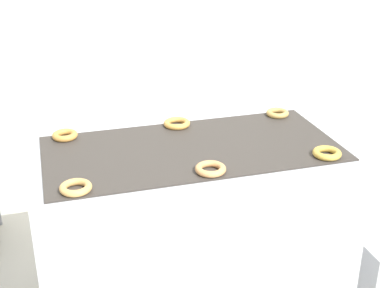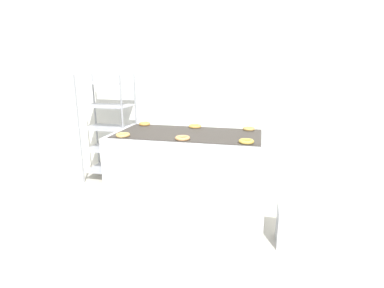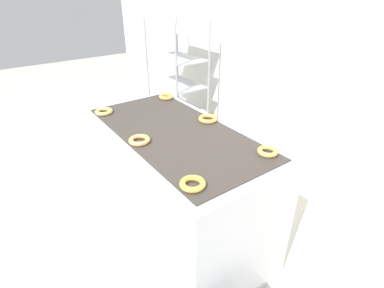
% 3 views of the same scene
% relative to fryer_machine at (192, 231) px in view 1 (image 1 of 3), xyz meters
% --- Properties ---
extents(wall_back, '(8.00, 0.05, 2.80)m').
position_rel_fryer_machine_xyz_m(wall_back, '(-0.00, 1.47, 0.91)').
color(wall_back, silver).
rests_on(wall_back, ground_plane).
extents(fryer_machine, '(1.59, 0.80, 0.98)m').
position_rel_fryer_machine_xyz_m(fryer_machine, '(0.00, 0.00, 0.00)').
color(fryer_machine, '#B7BABF').
rests_on(fryer_machine, ground_plane).
extents(donut_near_left, '(0.14, 0.14, 0.03)m').
position_rel_fryer_machine_xyz_m(donut_near_left, '(-0.60, -0.29, 0.51)').
color(donut_near_left, tan).
rests_on(donut_near_left, fryer_machine).
extents(donut_near_center, '(0.14, 0.14, 0.03)m').
position_rel_fryer_machine_xyz_m(donut_near_center, '(0.01, -0.28, 0.51)').
color(donut_near_center, tan).
rests_on(donut_near_center, fryer_machine).
extents(donut_near_right, '(0.14, 0.14, 0.03)m').
position_rel_fryer_machine_xyz_m(donut_near_right, '(0.60, -0.28, 0.51)').
color(donut_near_right, gold).
rests_on(donut_near_right, fryer_machine).
extents(donut_far_left, '(0.13, 0.13, 0.03)m').
position_rel_fryer_machine_xyz_m(donut_far_left, '(-0.60, 0.30, 0.51)').
color(donut_far_left, gold).
rests_on(donut_far_left, fryer_machine).
extents(donut_far_center, '(0.15, 0.15, 0.03)m').
position_rel_fryer_machine_xyz_m(donut_far_center, '(0.00, 0.30, 0.51)').
color(donut_far_center, gold).
rests_on(donut_far_center, fryer_machine).
extents(donut_far_right, '(0.13, 0.13, 0.03)m').
position_rel_fryer_machine_xyz_m(donut_far_right, '(0.60, 0.29, 0.51)').
color(donut_far_right, tan).
rests_on(donut_far_right, fryer_machine).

